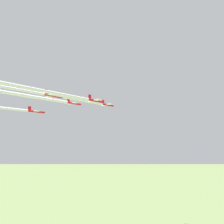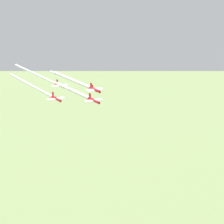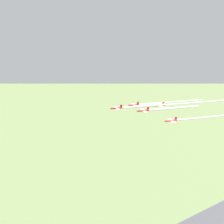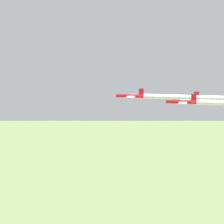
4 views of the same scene
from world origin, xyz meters
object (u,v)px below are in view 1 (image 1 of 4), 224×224
at_px(jet_1, 73,103).
at_px(jet_3, 36,111).
at_px(jet_2, 95,101).
at_px(jet_0, 107,105).
at_px(jet_4, 53,96).

xyz_separation_m(jet_1, jet_3, (-10.25, -14.53, -4.93)).
relative_size(jet_1, jet_2, 1.00).
xyz_separation_m(jet_0, jet_3, (-20.50, -29.06, -4.96)).
relative_size(jet_2, jet_3, 1.00).
height_order(jet_0, jet_2, jet_0).
bearing_deg(jet_2, jet_1, -180.00).
distance_m(jet_1, jet_4, 17.78).
relative_size(jet_3, jet_4, 1.00).
height_order(jet_2, jet_4, jet_4).
xyz_separation_m(jet_1, jet_2, (17.97, -1.49, -1.56)).
relative_size(jet_0, jet_3, 1.00).
bearing_deg(jet_2, jet_0, 120.47).
relative_size(jet_1, jet_4, 1.00).
xyz_separation_m(jet_2, jet_4, (-10.25, -14.53, 1.22)).
height_order(jet_1, jet_2, jet_1).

